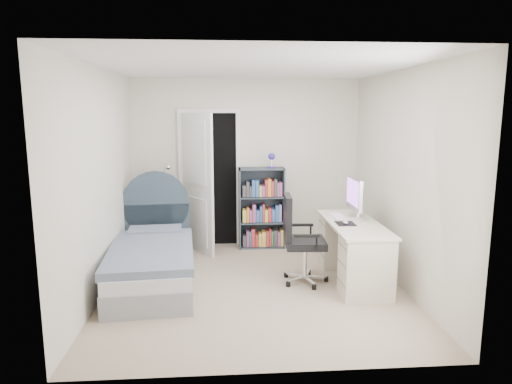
{
  "coord_description": "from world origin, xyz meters",
  "views": [
    {
      "loc": [
        -0.35,
        -5.05,
        2.02
      ],
      "look_at": [
        0.03,
        0.18,
        1.09
      ],
      "focal_mm": 32.0,
      "sensor_mm": 36.0,
      "label": 1
    }
  ],
  "objects": [
    {
      "name": "office_chair",
      "position": [
        0.53,
        0.12,
        0.58
      ],
      "size": [
        0.55,
        0.56,
        1.06
      ],
      "color": "silver",
      "rests_on": "ground"
    },
    {
      "name": "room_shell",
      "position": [
        0.0,
        0.0,
        1.25
      ],
      "size": [
        3.5,
        3.7,
        2.6
      ],
      "color": "gray",
      "rests_on": "ground"
    },
    {
      "name": "door",
      "position": [
        -0.66,
        1.56,
        1.03
      ],
      "size": [
        0.92,
        0.7,
        2.06
      ],
      "color": "black",
      "rests_on": "ground"
    },
    {
      "name": "bed",
      "position": [
        -1.2,
        0.27,
        0.28
      ],
      "size": [
        1.09,
        2.06,
        1.22
      ],
      "color": "gray",
      "rests_on": "ground"
    },
    {
      "name": "floor_lamp",
      "position": [
        -1.16,
        1.42,
        0.52
      ],
      "size": [
        0.18,
        0.18,
        1.28
      ],
      "color": "silver",
      "rests_on": "ground"
    },
    {
      "name": "desk",
      "position": [
        1.2,
        0.14,
        0.39
      ],
      "size": [
        0.59,
        1.47,
        1.21
      ],
      "color": "beige",
      "rests_on": "ground"
    },
    {
      "name": "bookcase",
      "position": [
        0.23,
        1.59,
        0.55
      ],
      "size": [
        0.67,
        0.29,
        1.43
      ],
      "color": "#37424C",
      "rests_on": "ground"
    },
    {
      "name": "nightstand",
      "position": [
        -1.49,
        1.45,
        0.36
      ],
      "size": [
        0.37,
        0.37,
        0.55
      ],
      "color": "tan",
      "rests_on": "ground"
    }
  ]
}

